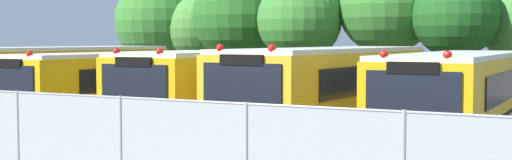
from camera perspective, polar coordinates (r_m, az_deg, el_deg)
name	(u,v)px	position (r m, az deg, el deg)	size (l,w,h in m)	color
ground_plane	(229,129)	(21.39, -2.34, -4.21)	(160.00, 160.00, 0.00)	#595651
school_bus_0	(55,78)	(25.74, -16.62, 0.13)	(2.64, 10.74, 2.71)	#EAA80C
school_bus_1	(132,84)	(23.26, -10.46, -0.32)	(2.75, 10.60, 2.55)	yellow
school_bus_2	(226,86)	(21.09, -2.60, -0.53)	(2.64, 9.51, 2.64)	yellow
school_bus_3	(333,88)	(19.59, 6.51, -0.69)	(2.76, 10.58, 2.74)	yellow
school_bus_4	(460,95)	(18.51, 16.88, -1.24)	(2.44, 9.68, 2.63)	yellow
tree_0	(161,22)	(35.27, -8.05, 4.92)	(4.57, 4.57, 6.09)	#4C3823
tree_1	(197,28)	(34.00, -4.99, 4.37)	(3.67, 3.42, 5.11)	#4C3823
tree_2	(241,14)	(32.21, -1.26, 5.65)	(4.67, 4.67, 6.33)	#4C3823
tree_3	(302,18)	(28.78, 3.95, 5.27)	(3.64, 3.64, 5.52)	#4C3823
tree_4	(388,6)	(28.94, 11.09, 6.17)	(4.13, 4.13, 6.35)	#4C3823
tree_5	(456,12)	(27.36, 16.56, 5.57)	(3.37, 3.37, 5.59)	#4C3823
chainlink_fence	(18,136)	(14.01, -19.47, -4.48)	(20.49, 0.07, 1.85)	#9EA0A3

